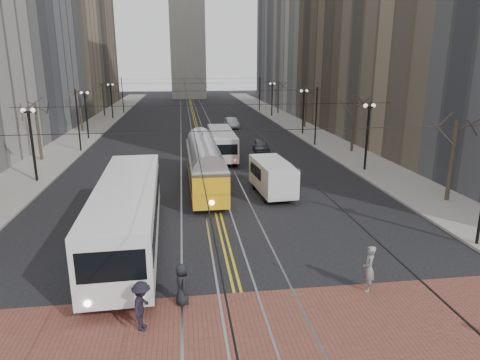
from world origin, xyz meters
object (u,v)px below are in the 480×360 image
object	(u,v)px
sedan_silver	(232,123)
rear_bus	(222,144)
pedestrian_a	(182,284)
streetcar	(205,169)
sedan_grey	(261,146)
pedestrian_b	(369,269)
cargo_van	(272,178)
transit_bus	(128,216)
pedestrian_d	(142,306)

from	to	relation	value
sedan_silver	rear_bus	bearing A→B (deg)	-103.71
pedestrian_a	streetcar	bearing A→B (deg)	-24.15
sedan_grey	pedestrian_b	size ratio (longest dim) A/B	1.97
sedan_grey	pedestrian_b	bearing A→B (deg)	-88.02
cargo_van	pedestrian_b	xyz separation A→B (m)	(1.21, -13.71, -0.24)
sedan_silver	streetcar	bearing A→B (deg)	-104.65
streetcar	sedan_grey	size ratio (longest dim) A/B	3.21
pedestrian_b	streetcar	bearing A→B (deg)	-140.15
transit_bus	cargo_van	size ratio (longest dim) A/B	2.45
streetcar	pedestrian_a	world-z (taller)	streetcar
cargo_van	pedestrian_a	bearing A→B (deg)	-119.46
sedan_silver	pedestrian_a	bearing A→B (deg)	-103.33
pedestrian_a	pedestrian_b	xyz separation A→B (m)	(7.68, 0.00, 0.14)
transit_bus	rear_bus	xyz separation A→B (m)	(6.72, 21.12, -0.38)
streetcar	pedestrian_b	xyz separation A→B (m)	(5.91, -16.04, -0.47)
pedestrian_a	pedestrian_b	distance (m)	7.68
pedestrian_b	pedestrian_d	size ratio (longest dim) A/B	1.07
rear_bus	streetcar	bearing A→B (deg)	-101.76
sedan_grey	pedestrian_a	size ratio (longest dim) A/B	2.30
sedan_silver	pedestrian_b	distance (m)	46.93
transit_bus	cargo_van	xyz separation A→B (m)	(9.11, 7.91, -0.47)
transit_bus	rear_bus	bearing A→B (deg)	70.57
rear_bus	pedestrian_d	world-z (taller)	rear_bus
streetcar	pedestrian_a	bearing A→B (deg)	-97.06
sedan_silver	pedestrian_a	size ratio (longest dim) A/B	2.62
streetcar	pedestrian_d	distance (m)	17.85
transit_bus	streetcar	distance (m)	11.16
cargo_van	pedestrian_a	distance (m)	15.16
cargo_van	sedan_grey	size ratio (longest dim) A/B	1.43
streetcar	pedestrian_a	xyz separation A→B (m)	(-1.78, -16.04, -0.62)
cargo_van	pedestrian_d	xyz separation A→B (m)	(-7.87, -15.23, -0.30)
sedan_silver	cargo_van	bearing A→B (deg)	-95.94
transit_bus	pedestrian_a	xyz separation A→B (m)	(2.64, -5.80, -0.85)
transit_bus	sedan_silver	size ratio (longest dim) A/B	3.09
streetcar	pedestrian_b	size ratio (longest dim) A/B	6.34
cargo_van	pedestrian_d	distance (m)	17.14
streetcar	rear_bus	distance (m)	11.11
cargo_van	pedestrian_d	world-z (taller)	cargo_van
cargo_van	sedan_grey	bearing A→B (deg)	78.47
cargo_van	sedan_silver	world-z (taller)	cargo_van
cargo_van	pedestrian_b	size ratio (longest dim) A/B	2.83
transit_bus	pedestrian_b	distance (m)	11.86
cargo_van	pedestrian_b	bearing A→B (deg)	-89.13
rear_bus	pedestrian_a	xyz separation A→B (m)	(-4.08, -26.91, -0.47)
transit_bus	pedestrian_d	world-z (taller)	transit_bus
sedan_grey	pedestrian_a	bearing A→B (deg)	-102.81
streetcar	transit_bus	bearing A→B (deg)	-114.05
transit_bus	pedestrian_b	world-z (taller)	transit_bus
pedestrian_b	rear_bus	bearing A→B (deg)	-152.73
cargo_van	pedestrian_b	world-z (taller)	cargo_van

